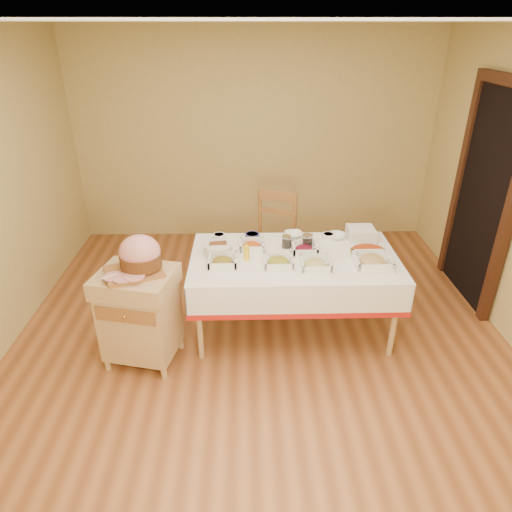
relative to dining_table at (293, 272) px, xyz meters
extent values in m
plane|color=#9C5B30|center=(-0.30, -0.30, -0.60)|extent=(5.00, 5.00, 0.00)
plane|color=white|center=(-0.30, -0.30, 2.00)|extent=(5.00, 5.00, 0.00)
plane|color=tan|center=(-0.30, 2.20, 0.70)|extent=(4.50, 0.00, 4.50)
cube|color=black|center=(1.91, 0.60, 0.45)|extent=(0.06, 0.90, 2.10)
cube|color=#3C1E13|center=(1.89, 0.10, 0.45)|extent=(0.08, 0.10, 2.10)
cube|color=#3C1E13|center=(1.89, 1.10, 0.45)|extent=(0.08, 0.10, 2.10)
cube|color=#3C1E13|center=(1.89, 0.60, 1.55)|extent=(0.08, 1.10, 0.10)
cube|color=tan|center=(0.00, 0.00, 0.13)|extent=(1.80, 1.00, 0.04)
cylinder|color=tan|center=(-0.82, -0.42, -0.24)|extent=(0.05, 0.05, 0.71)
cylinder|color=tan|center=(-0.82, 0.42, -0.24)|extent=(0.05, 0.05, 0.71)
cylinder|color=tan|center=(0.82, -0.42, -0.24)|extent=(0.05, 0.05, 0.71)
cylinder|color=tan|center=(0.82, 0.42, -0.24)|extent=(0.05, 0.05, 0.71)
cube|color=white|center=(0.00, 0.00, 0.16)|extent=(1.82, 1.02, 0.01)
cube|color=tan|center=(-1.30, -0.42, -0.20)|extent=(0.65, 0.57, 0.60)
cube|color=tan|center=(-1.30, -0.42, 0.17)|extent=(0.69, 0.62, 0.15)
cube|color=#996332|center=(-1.30, -0.65, 0.00)|extent=(0.49, 0.12, 0.12)
sphere|color=gold|center=(-1.30, -0.66, 0.00)|extent=(0.03, 0.03, 0.03)
cylinder|color=tan|center=(-1.55, -0.62, -0.55)|extent=(0.05, 0.05, 0.10)
cylinder|color=tan|center=(-1.55, -0.22, -0.55)|extent=(0.05, 0.05, 0.10)
cylinder|color=tan|center=(-1.05, -0.62, -0.55)|extent=(0.05, 0.05, 0.10)
cylinder|color=tan|center=(-1.05, -0.22, -0.55)|extent=(0.05, 0.05, 0.10)
cube|color=#996332|center=(-0.16, 0.79, -0.09)|extent=(0.60, 0.58, 0.03)
cylinder|color=#996332|center=(-0.42, 0.69, -0.35)|extent=(0.04, 0.04, 0.49)
cylinder|color=#996332|center=(-0.27, 1.05, -0.35)|extent=(0.04, 0.04, 0.49)
cylinder|color=#996332|center=(-0.06, 0.53, -0.35)|extent=(0.04, 0.04, 0.49)
cylinder|color=#996332|center=(0.10, 0.89, -0.35)|extent=(0.04, 0.04, 0.49)
cylinder|color=#996332|center=(-0.27, 1.05, 0.16)|extent=(0.04, 0.04, 0.53)
cylinder|color=#996332|center=(0.10, 0.89, 0.16)|extent=(0.04, 0.04, 0.53)
cube|color=#996332|center=(-0.08, 0.97, 0.38)|extent=(0.40, 0.19, 0.10)
cube|color=#996332|center=(-1.30, -0.42, 0.26)|extent=(0.43, 0.34, 0.03)
ellipsoid|color=pink|center=(-1.25, -0.38, 0.41)|extent=(0.32, 0.29, 0.27)
cylinder|color=#563013|center=(-1.25, -0.38, 0.34)|extent=(0.32, 0.32, 0.11)
cube|color=silver|center=(-1.36, -0.59, 0.28)|extent=(0.27, 0.12, 0.00)
cylinder|color=silver|center=(-1.39, -0.47, 0.28)|extent=(0.31, 0.09, 0.01)
cube|color=white|center=(-0.62, -0.14, 0.17)|extent=(0.24, 0.24, 0.01)
ellipsoid|color=red|center=(-0.62, -0.14, 0.19)|extent=(0.18, 0.18, 0.06)
cylinder|color=silver|center=(-0.57, -0.16, 0.20)|extent=(0.14, 0.01, 0.10)
cube|color=white|center=(-0.15, -0.15, 0.17)|extent=(0.24, 0.24, 0.01)
ellipsoid|color=orange|center=(-0.15, -0.15, 0.19)|extent=(0.18, 0.18, 0.06)
cylinder|color=silver|center=(-0.10, -0.18, 0.19)|extent=(0.14, 0.01, 0.10)
cube|color=white|center=(0.16, -0.20, 0.17)|extent=(0.24, 0.24, 0.01)
ellipsoid|color=tan|center=(0.16, -0.20, 0.19)|extent=(0.19, 0.19, 0.06)
cylinder|color=silver|center=(0.21, -0.23, 0.19)|extent=(0.14, 0.01, 0.10)
cube|color=white|center=(0.65, -0.17, 0.17)|extent=(0.30, 0.30, 0.02)
ellipsoid|color=tan|center=(0.65, -0.17, 0.20)|extent=(0.23, 0.23, 0.08)
cylinder|color=silver|center=(0.71, -0.20, 0.20)|extent=(0.15, 0.01, 0.11)
cube|color=white|center=(-0.37, 0.16, 0.17)|extent=(0.22, 0.22, 0.01)
ellipsoid|color=#CA500F|center=(-0.37, 0.16, 0.19)|extent=(0.17, 0.17, 0.06)
cylinder|color=silver|center=(-0.32, 0.14, 0.20)|extent=(0.14, 0.01, 0.11)
cube|color=white|center=(0.10, 0.08, 0.17)|extent=(0.22, 0.22, 0.02)
ellipsoid|color=#5B0B1E|center=(0.10, 0.08, 0.19)|extent=(0.17, 0.17, 0.06)
cylinder|color=silver|center=(0.15, 0.06, 0.20)|extent=(0.15, 0.01, 0.11)
cylinder|color=white|center=(-0.68, 0.37, 0.19)|extent=(0.12, 0.12, 0.05)
cylinder|color=black|center=(-0.68, 0.37, 0.20)|extent=(0.09, 0.09, 0.02)
cylinder|color=navy|center=(-0.36, 0.37, 0.19)|extent=(0.14, 0.14, 0.06)
cylinder|color=#5B0B1E|center=(-0.36, 0.37, 0.21)|extent=(0.11, 0.11, 0.02)
cylinder|color=white|center=(0.36, 0.35, 0.19)|extent=(0.11, 0.11, 0.06)
cylinder|color=#CA500F|center=(0.36, 0.35, 0.21)|extent=(0.09, 0.09, 0.02)
imported|color=white|center=(0.03, 0.42, 0.18)|extent=(0.20, 0.20, 0.04)
imported|color=white|center=(0.44, 0.37, 0.19)|extent=(0.18, 0.18, 0.05)
cylinder|color=silver|center=(-0.05, 0.19, 0.21)|extent=(0.08, 0.08, 0.10)
cylinder|color=silver|center=(-0.05, 0.19, 0.27)|extent=(0.09, 0.09, 0.01)
cylinder|color=black|center=(-0.05, 0.19, 0.20)|extent=(0.07, 0.07, 0.07)
cylinder|color=silver|center=(0.14, 0.18, 0.22)|extent=(0.09, 0.09, 0.11)
cylinder|color=silver|center=(0.14, 0.18, 0.28)|extent=(0.10, 0.10, 0.01)
cylinder|color=black|center=(0.14, 0.18, 0.20)|extent=(0.08, 0.08, 0.08)
cylinder|color=yellow|center=(-0.42, -0.05, 0.23)|extent=(0.05, 0.05, 0.13)
cone|color=yellow|center=(-0.42, -0.05, 0.31)|extent=(0.03, 0.03, 0.03)
cylinder|color=silver|center=(-0.67, 0.07, 0.21)|extent=(0.25, 0.25, 0.09)
cube|color=white|center=(0.67, 0.35, 0.17)|extent=(0.25, 0.25, 0.01)
cube|color=white|center=(0.67, 0.35, 0.18)|extent=(0.25, 0.25, 0.01)
cube|color=white|center=(0.67, 0.35, 0.20)|extent=(0.25, 0.25, 0.01)
cube|color=white|center=(0.67, 0.35, 0.21)|extent=(0.25, 0.25, 0.01)
cube|color=white|center=(0.67, 0.35, 0.23)|extent=(0.25, 0.25, 0.01)
cube|color=white|center=(0.67, 0.35, 0.25)|extent=(0.25, 0.25, 0.01)
cube|color=white|center=(0.67, 0.35, 0.26)|extent=(0.25, 0.25, 0.01)
ellipsoid|color=gold|center=(0.66, 0.07, 0.18)|extent=(0.31, 0.22, 0.03)
ellipsoid|color=#AC3812|center=(0.66, 0.07, 0.19)|extent=(0.27, 0.19, 0.03)
camera|label=1|loc=(-0.43, -3.56, 1.99)|focal=32.00mm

